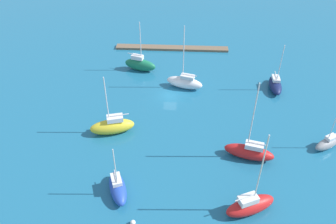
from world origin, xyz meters
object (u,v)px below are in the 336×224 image
sailboat_blue_far_north (118,188)px  sailboat_green_outer_mooring (140,64)px  sailboat_red_along_channel (249,151)px  sailboat_gray_mid_basin (328,143)px  sailboat_white_lone_north (185,82)px  sailboat_navy_inner_mooring (275,85)px  sailboat_yellow_off_beacon (112,126)px  mooring_buoy_white (133,223)px  sailboat_red_lone_south (250,205)px  pier_dock (172,48)px

sailboat_blue_far_north → sailboat_green_outer_mooring: bearing=161.0°
sailboat_red_along_channel → sailboat_gray_mid_basin: (-12.63, -2.90, -0.32)m
sailboat_green_outer_mooring → sailboat_white_lone_north: bearing=-18.1°
sailboat_navy_inner_mooring → sailboat_blue_far_north: (26.30, 26.90, 0.03)m
sailboat_red_along_channel → sailboat_yellow_off_beacon: sailboat_red_along_channel is taller
sailboat_gray_mid_basin → mooring_buoy_white: size_ratio=10.90×
sailboat_white_lone_north → sailboat_gray_mid_basin: sailboat_white_lone_north is taller
sailboat_navy_inner_mooring → sailboat_red_lone_south: 30.25m
sailboat_yellow_off_beacon → sailboat_red_lone_south: bearing=129.8°
sailboat_yellow_off_beacon → sailboat_red_lone_south: (-20.59, 14.53, -0.11)m
sailboat_gray_mid_basin → sailboat_red_lone_south: (13.80, 12.79, 0.33)m
sailboat_yellow_off_beacon → sailboat_red_lone_south: 25.20m
sailboat_white_lone_north → sailboat_gray_mid_basin: (-22.75, 15.66, -0.36)m
sailboat_navy_inner_mooring → pier_dock: bearing=-124.6°
sailboat_red_lone_south → mooring_buoy_white: (14.93, 2.82, -0.93)m
pier_dock → sailboat_blue_far_north: size_ratio=3.03×
sailboat_red_along_channel → sailboat_red_lone_south: size_ratio=1.02×
sailboat_navy_inner_mooring → sailboat_red_lone_south: sailboat_red_lone_south is taller
sailboat_red_along_channel → sailboat_green_outer_mooring: sailboat_red_along_channel is taller
sailboat_navy_inner_mooring → sailboat_red_lone_south: size_ratio=0.73×
sailboat_green_outer_mooring → pier_dock: bearing=72.3°
sailboat_red_along_channel → mooring_buoy_white: (16.10, 12.72, -0.93)m
sailboat_navy_inner_mooring → sailboat_red_along_channel: bearing=-19.5°
sailboat_red_along_channel → sailboat_blue_far_north: sailboat_red_along_channel is taller
pier_dock → sailboat_red_lone_south: (-12.15, 44.38, 1.01)m
sailboat_gray_mid_basin → sailboat_navy_inner_mooring: bearing=-104.7°
sailboat_red_along_channel → sailboat_navy_inner_mooring: size_ratio=1.41×
sailboat_navy_inner_mooring → sailboat_blue_far_north: bearing=-42.4°
pier_dock → sailboat_yellow_off_beacon: size_ratio=2.39×
sailboat_yellow_off_beacon → sailboat_green_outer_mooring: (-2.18, -20.08, 0.04)m
sailboat_white_lone_north → sailboat_gray_mid_basin: size_ratio=1.74×
sailboat_green_outer_mooring → sailboat_gray_mid_basin: bearing=-19.1°
sailboat_red_along_channel → sailboat_red_lone_south: bearing=97.3°
sailboat_yellow_off_beacon → sailboat_blue_far_north: size_ratio=1.27×
pier_dock → sailboat_white_lone_north: bearing=101.4°
sailboat_yellow_off_beacon → sailboat_blue_far_north: (-2.95, 12.45, -0.35)m
sailboat_white_lone_north → sailboat_blue_far_north: bearing=87.9°
sailboat_navy_inner_mooring → sailboat_gray_mid_basin: sailboat_navy_inner_mooring is taller
sailboat_navy_inner_mooring → mooring_buoy_white: (23.58, 31.80, -0.67)m
sailboat_red_along_channel → sailboat_navy_inner_mooring: 20.51m
mooring_buoy_white → sailboat_red_along_channel: bearing=-141.7°
sailboat_green_outer_mooring → sailboat_blue_far_north: size_ratio=1.26×
pier_dock → mooring_buoy_white: size_ratio=38.17×
sailboat_navy_inner_mooring → sailboat_green_outer_mooring: size_ratio=0.89×
sailboat_green_outer_mooring → mooring_buoy_white: size_ratio=15.85×
sailboat_white_lone_north → mooring_buoy_white: size_ratio=18.92×
sailboat_yellow_off_beacon → sailboat_white_lone_north: 18.15m
sailboat_red_along_channel → sailboat_navy_inner_mooring: sailboat_red_along_channel is taller
pier_dock → sailboat_navy_inner_mooring: 25.89m
pier_dock → sailboat_navy_inner_mooring: sailboat_navy_inner_mooring is taller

